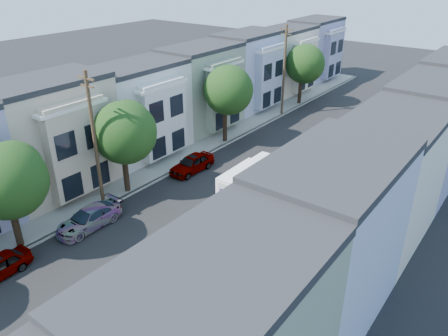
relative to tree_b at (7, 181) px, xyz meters
name	(u,v)px	position (x,y,z in m)	size (l,w,h in m)	color
ground	(144,251)	(6.30, 4.38, -4.82)	(160.00, 160.00, 0.00)	black
road_slab	(269,167)	(6.30, 19.38, -4.81)	(12.00, 70.00, 0.02)	black
curb_left	(215,150)	(0.25, 19.38, -4.75)	(0.30, 70.00, 0.15)	gray
curb_right	(334,187)	(12.35, 19.38, -4.75)	(0.30, 70.00, 0.15)	gray
sidewalk_left	(204,147)	(-1.05, 19.38, -4.75)	(2.60, 70.00, 0.15)	gray
sidewalk_right	(349,191)	(13.65, 19.38, -4.75)	(2.60, 70.00, 0.15)	gray
centerline	(269,168)	(6.30, 19.38, -4.82)	(0.12, 70.00, 0.01)	gold
townhouse_row_left	(175,139)	(-4.85, 19.38, -4.82)	(5.00, 70.00, 8.50)	white
townhouse_row_right	(398,207)	(17.45, 19.38, -4.82)	(5.00, 70.00, 8.50)	white
tree_b	(7,181)	(0.00, 0.00, 0.00)	(4.60, 4.60, 7.15)	black
tree_c	(124,132)	(0.00, 8.99, 0.24)	(4.70, 4.70, 7.43)	black
tree_d	(227,90)	(0.00, 21.73, 0.51)	(4.70, 4.70, 7.71)	black
tree_e	(304,64)	(0.00, 37.23, 0.22)	(4.70, 4.70, 7.41)	black
tree_far_r	(406,100)	(13.20, 33.41, -0.86)	(3.10, 3.10, 5.56)	black
utility_pole_near	(95,142)	(0.00, 6.38, 0.33)	(1.60, 0.26, 10.00)	#42301E
utility_pole_far	(284,71)	(0.00, 32.38, 0.33)	(1.60, 0.26, 10.00)	#42301E
fedex_truck	(253,183)	(8.49, 13.45, -3.16)	(2.40, 6.23, 2.99)	white
lead_sedan	(307,154)	(8.27, 22.63, -4.15)	(1.60, 4.18, 1.35)	black
parked_left_c	(89,218)	(1.40, 4.08, -4.14)	(1.93, 4.59, 1.38)	#A6A6A6
parked_left_d	(192,164)	(1.40, 14.76, -4.08)	(1.77, 4.61, 1.50)	#380E05
parked_right_b	(194,282)	(11.20, 3.51, -4.21)	(1.71, 4.07, 1.22)	#B6B7C9
parked_right_c	(338,162)	(11.20, 22.77, -4.19)	(2.10, 4.55, 1.27)	black
parked_right_d	(378,128)	(11.20, 32.80, -4.12)	(2.32, 5.04, 1.40)	black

